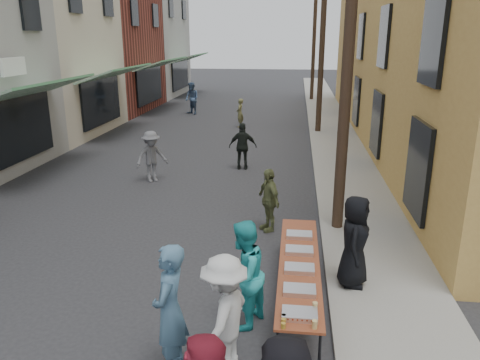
% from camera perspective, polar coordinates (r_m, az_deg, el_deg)
% --- Properties ---
extents(ground, '(120.00, 120.00, 0.00)m').
position_cam_1_polar(ground, '(9.54, -14.02, -11.79)').
color(ground, '#28282B').
rests_on(ground, ground).
extents(sidewalk, '(2.20, 60.00, 0.10)m').
position_cam_1_polar(sidewalk, '(23.26, 11.18, 5.74)').
color(sidewalk, gray).
rests_on(sidewalk, ground).
extents(storefront_row, '(8.00, 37.00, 9.00)m').
position_cam_1_polar(storefront_row, '(26.28, -24.19, 14.85)').
color(storefront_row, maroon).
rests_on(storefront_row, ground).
extents(utility_pole_near, '(0.26, 0.26, 9.00)m').
position_cam_1_polar(utility_pole_near, '(10.81, 13.20, 16.55)').
color(utility_pole_near, '#2D2116').
rests_on(utility_pole_near, ground).
extents(utility_pole_mid, '(0.26, 0.26, 9.00)m').
position_cam_1_polar(utility_pole_mid, '(22.78, 10.02, 16.85)').
color(utility_pole_mid, '#2D2116').
rests_on(utility_pole_mid, ground).
extents(utility_pole_far, '(0.26, 0.26, 9.00)m').
position_cam_1_polar(utility_pole_far, '(34.77, 9.03, 16.93)').
color(utility_pole_far, '#2D2116').
rests_on(utility_pole_far, ground).
extents(serving_table, '(0.70, 4.00, 0.75)m').
position_cam_1_polar(serving_table, '(8.36, 7.23, -10.20)').
color(serving_table, maroon).
rests_on(serving_table, ground).
extents(catering_tray_sausage, '(0.50, 0.33, 0.08)m').
position_cam_1_polar(catering_tray_sausage, '(6.89, 7.28, -15.92)').
color(catering_tray_sausage, maroon).
rests_on(catering_tray_sausage, serving_table).
extents(catering_tray_foil_b, '(0.50, 0.33, 0.08)m').
position_cam_1_polar(catering_tray_foil_b, '(7.45, 7.27, -13.20)').
color(catering_tray_foil_b, '#B2B2B7').
rests_on(catering_tray_foil_b, serving_table).
extents(catering_tray_buns, '(0.50, 0.33, 0.08)m').
position_cam_1_polar(catering_tray_buns, '(8.06, 7.26, -10.69)').
color(catering_tray_buns, tan).
rests_on(catering_tray_buns, serving_table).
extents(catering_tray_foil_d, '(0.50, 0.33, 0.08)m').
position_cam_1_polar(catering_tray_foil_d, '(8.68, 7.25, -8.53)').
color(catering_tray_foil_d, '#B2B2B7').
rests_on(catering_tray_foil_d, serving_table).
extents(catering_tray_buns_end, '(0.50, 0.33, 0.08)m').
position_cam_1_polar(catering_tray_buns_end, '(9.32, 7.24, -6.67)').
color(catering_tray_buns_end, tan).
rests_on(catering_tray_buns_end, serving_table).
extents(condiment_jar_a, '(0.07, 0.07, 0.08)m').
position_cam_1_polar(condiment_jar_a, '(6.64, 5.30, -17.26)').
color(condiment_jar_a, '#A57F26').
rests_on(condiment_jar_a, serving_table).
extents(condiment_jar_b, '(0.07, 0.07, 0.08)m').
position_cam_1_polar(condiment_jar_b, '(6.73, 5.32, -16.78)').
color(condiment_jar_b, '#A57F26').
rests_on(condiment_jar_b, serving_table).
extents(condiment_jar_c, '(0.07, 0.07, 0.08)m').
position_cam_1_polar(condiment_jar_c, '(6.81, 5.35, -16.31)').
color(condiment_jar_c, '#A57F26').
rests_on(condiment_jar_c, serving_table).
extents(cup_stack, '(0.08, 0.08, 0.12)m').
position_cam_1_polar(cup_stack, '(6.68, 9.08, -16.99)').
color(cup_stack, tan).
rests_on(cup_stack, serving_table).
extents(guest_front_b, '(0.49, 0.72, 1.93)m').
position_cam_1_polar(guest_front_b, '(6.66, -8.55, -15.46)').
color(guest_front_b, '#456B87').
rests_on(guest_front_b, ground).
extents(guest_front_c, '(0.98, 1.08, 1.81)m').
position_cam_1_polar(guest_front_c, '(7.57, 0.37, -11.51)').
color(guest_front_c, '#2BB0B3').
rests_on(guest_front_c, ground).
extents(guest_front_d, '(0.95, 1.29, 1.78)m').
position_cam_1_polar(guest_front_d, '(6.62, -1.91, -16.26)').
color(guest_front_d, silver).
rests_on(guest_front_d, ground).
extents(guest_front_e, '(0.80, 0.97, 1.55)m').
position_cam_1_polar(guest_front_e, '(11.23, 3.50, -2.43)').
color(guest_front_e, '#62693D').
rests_on(guest_front_e, ground).
extents(server, '(0.70, 0.93, 1.73)m').
position_cam_1_polar(server, '(8.82, 13.78, -7.26)').
color(server, black).
rests_on(server, sidewalk).
extents(passerby_left, '(1.21, 1.17, 1.65)m').
position_cam_1_polar(passerby_left, '(15.27, -10.72, 2.82)').
color(passerby_left, slate).
rests_on(passerby_left, ground).
extents(passerby_mid, '(0.99, 0.47, 1.65)m').
position_cam_1_polar(passerby_mid, '(16.41, 0.34, 4.12)').
color(passerby_mid, black).
rests_on(passerby_mid, ground).
extents(passerby_right, '(0.40, 0.56, 1.46)m').
position_cam_1_polar(passerby_right, '(24.29, -0.01, 8.17)').
color(passerby_right, olive).
rests_on(passerby_right, ground).
extents(passerby_far, '(1.17, 1.15, 1.90)m').
position_cam_1_polar(passerby_far, '(28.50, -5.89, 9.87)').
color(passerby_far, '#435D82').
rests_on(passerby_far, ground).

